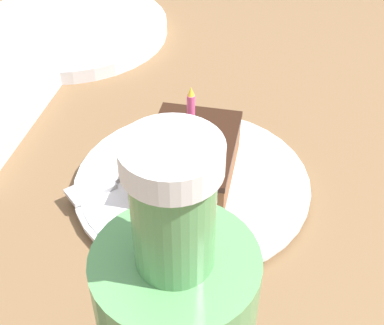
{
  "coord_description": "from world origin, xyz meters",
  "views": [
    {
      "loc": [
        -0.06,
        0.35,
        0.36
      ],
      "look_at": [
        0.01,
        -0.03,
        0.03
      ],
      "focal_mm": 50.0,
      "sensor_mm": 36.0,
      "label": 1
    }
  ],
  "objects": [
    {
      "name": "plate",
      "position": [
        0.01,
        -0.03,
        0.01
      ],
      "size": [
        0.23,
        0.23,
        0.01
      ],
      "color": "silver",
      "rests_on": "ground_plane"
    },
    {
      "name": "ground_plane",
      "position": [
        0.0,
        0.0,
        -0.02
      ],
      "size": [
        2.4,
        2.4,
        0.04
      ],
      "color": "brown",
      "rests_on": "ground"
    },
    {
      "name": "cake_slice",
      "position": [
        0.02,
        -0.03,
        0.03
      ],
      "size": [
        0.08,
        0.12,
        0.1
      ],
      "color": "brown",
      "rests_on": "plate"
    },
    {
      "name": "side_plate",
      "position": [
        0.25,
        -0.31,
        0.01
      ],
      "size": [
        0.28,
        0.28,
        0.02
      ],
      "color": "silver",
      "rests_on": "ground_plane"
    },
    {
      "name": "fork",
      "position": [
        0.06,
        -0.04,
        0.02
      ],
      "size": [
        0.15,
        0.16,
        0.0
      ],
      "color": "#B2B2B7",
      "rests_on": "plate"
    }
  ]
}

